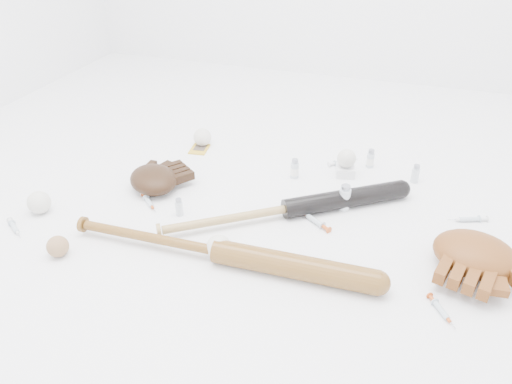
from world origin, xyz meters
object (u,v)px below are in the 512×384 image
(bat_wood, at_px, (218,251))
(pedestal, at_px, (345,171))
(glove_dark, at_px, (153,179))
(bat_dark, at_px, (287,209))

(bat_wood, xyz_separation_m, pedestal, (0.27, 0.63, -0.02))
(bat_wood, xyz_separation_m, glove_dark, (-0.38, 0.31, 0.01))
(pedestal, bearing_deg, glove_dark, -153.48)
(bat_dark, height_order, bat_wood, bat_wood)
(bat_dark, bearing_deg, glove_dark, 142.17)
(bat_dark, xyz_separation_m, bat_wood, (-0.13, -0.28, 0.00))
(bat_dark, distance_m, pedestal, 0.37)
(glove_dark, bearing_deg, pedestal, 63.82)
(bat_dark, distance_m, glove_dark, 0.51)
(bat_dark, distance_m, bat_wood, 0.31)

